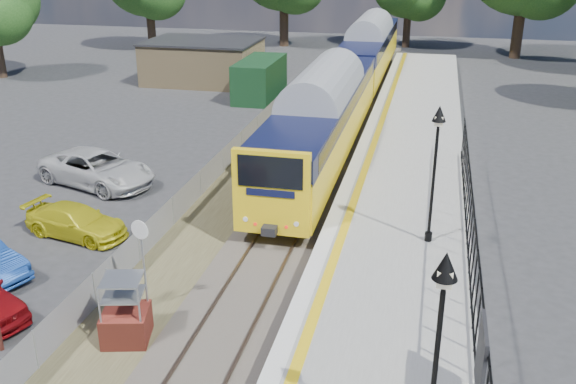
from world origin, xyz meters
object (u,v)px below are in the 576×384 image
(train, at_px, (352,73))
(car_yellow, at_px, (76,221))
(victorian_lamp_south, at_px, (441,315))
(brick_plinth, at_px, (125,311))
(car_white, at_px, (97,169))
(speed_sign, at_px, (142,249))
(victorian_lamp_north, at_px, (437,143))

(train, distance_m, car_yellow, 22.02)
(victorian_lamp_south, xyz_separation_m, brick_plinth, (-8.05, 3.71, -3.36))
(victorian_lamp_south, distance_m, car_white, 20.83)
(speed_sign, height_order, car_yellow, speed_sign)
(car_white, bearing_deg, victorian_lamp_south, -115.82)
(speed_sign, height_order, car_white, speed_sign)
(brick_plinth, bearing_deg, car_yellow, 130.06)
(victorian_lamp_south, relative_size, speed_sign, 1.59)
(victorian_lamp_south, relative_size, car_white, 0.84)
(speed_sign, bearing_deg, train, 95.82)
(train, xyz_separation_m, speed_sign, (-2.72, -24.75, -0.36))
(brick_plinth, bearing_deg, train, 84.47)
(train, bearing_deg, car_white, -120.25)
(victorian_lamp_north, height_order, train, victorian_lamp_north)
(brick_plinth, relative_size, car_yellow, 0.49)
(car_white, bearing_deg, brick_plinth, -129.60)
(train, xyz_separation_m, brick_plinth, (-2.55, -26.38, -1.40))
(victorian_lamp_north, bearing_deg, train, 104.78)
(speed_sign, bearing_deg, car_yellow, 150.76)
(victorian_lamp_south, relative_size, brick_plinth, 2.34)
(victorian_lamp_south, bearing_deg, brick_plinth, 155.28)
(victorian_lamp_south, height_order, speed_sign, victorian_lamp_south)
(car_yellow, bearing_deg, brick_plinth, -128.76)
(car_yellow, bearing_deg, speed_sign, -120.15)
(train, relative_size, brick_plinth, 20.81)
(victorian_lamp_north, height_order, brick_plinth, victorian_lamp_north)
(victorian_lamp_south, height_order, train, victorian_lamp_south)
(train, height_order, speed_sign, train)
(victorian_lamp_south, xyz_separation_m, speed_sign, (-8.22, 5.34, -2.32))
(victorian_lamp_north, xyz_separation_m, train, (-5.30, 20.08, -1.96))
(victorian_lamp_north, xyz_separation_m, car_yellow, (-12.64, -0.60, -3.72))
(train, bearing_deg, victorian_lamp_north, -75.22)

